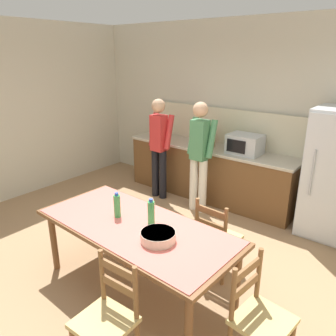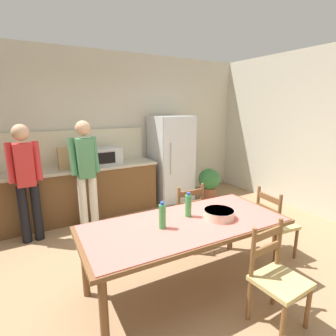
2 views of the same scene
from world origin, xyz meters
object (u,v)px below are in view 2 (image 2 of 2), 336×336
Objects in this scene: bottle_near_centre at (162,216)px; chair_side_far_right at (185,215)px; dining_table at (185,229)px; chair_head_end at (274,224)px; refrigerator at (171,159)px; person_at_counter at (86,170)px; person_at_sink at (26,178)px; bottle_off_centre at (188,205)px; serving_bowl at (219,213)px; chair_side_near_right at (277,278)px; microwave at (106,156)px; potted_plant at (209,182)px; paper_bag at (66,158)px.

bottle_near_centre is 1.15m from chair_side_far_right.
chair_head_end is at bearing -2.02° from dining_table.
refrigerator reaches higher than bottle_near_centre.
chair_side_far_right is 0.53× the size of person_at_counter.
chair_side_far_right is 2.27m from person_at_sink.
chair_side_far_right is at bearing 58.13° from bottle_off_centre.
bottle_off_centre reaches higher than serving_bowl.
person_at_counter is (-0.97, 2.73, 0.52)m from chair_side_near_right.
dining_table is at bearing -88.91° from microwave.
bottle_near_centre is 0.16× the size of person_at_sink.
microwave is 0.75× the size of potted_plant.
chair_head_end is at bearing 36.92° from chair_side_near_right.
refrigerator reaches higher than bottle_off_centre.
microwave is at bearing 35.69° from chair_head_end.
refrigerator is at bearing 73.06° from chair_side_near_right.
person_at_counter is (-0.90, 2.03, 0.15)m from serving_bowl.
person_at_counter is 2.56× the size of potted_plant.
bottle_off_centre is 1.33m from chair_head_end.
refrigerator is at bearing 146.89° from potted_plant.
person_at_counter is at bearing 49.91° from chair_head_end.
bottle_off_centre is at bearing 15.60° from bottle_near_centre.
chair_head_end is at bearing -50.36° from paper_bag.
bottle_near_centre is 3.03m from potted_plant.
dining_table is at bearing 166.98° from serving_bowl.
chair_side_far_right is at bearing 56.02° from dining_table.
paper_bag is at bearing 109.65° from bottle_off_centre.
chair_head_end is (2.08, -2.51, -0.64)m from paper_bag.
bottle_off_centre is (0.37, 0.10, 0.00)m from bottle_near_centre.
chair_side_near_right is (-0.85, -3.23, -0.42)m from refrigerator.
dining_table is 2.36× the size of chair_side_near_right.
paper_bag is 1.12× the size of serving_bowl.
bottle_near_centre is 0.40× the size of potted_plant.
dining_table is 2.36× the size of chair_side_far_right.
refrigerator is 3.37m from chair_side_near_right.
paper_bag is 0.80m from person_at_sink.
refrigerator is 1.01× the size of person_at_counter.
refrigerator reaches higher than dining_table.
chair_side_far_right is 1.53m from chair_side_near_right.
microwave is 0.23× the size of dining_table.
chair_side_far_right is 1.93m from potted_plant.
refrigerator is 2.03m from paper_bag.
chair_side_near_right is at bearing -70.14° from paper_bag.
serving_bowl is at bearing -8.54° from bottle_near_centre.
chair_side_near_right is (0.71, -0.79, -0.44)m from bottle_near_centre.
person_at_sink is 2.53× the size of potted_plant.
bottle_near_centre is at bearing 177.86° from dining_table.
person_at_sink reaches higher than microwave.
chair_head_end is at bearing -106.27° from potted_plant.
bottle_near_centre is at bearing -151.23° from person_at_sink.
person_at_sink is at bearing -169.68° from refrigerator.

